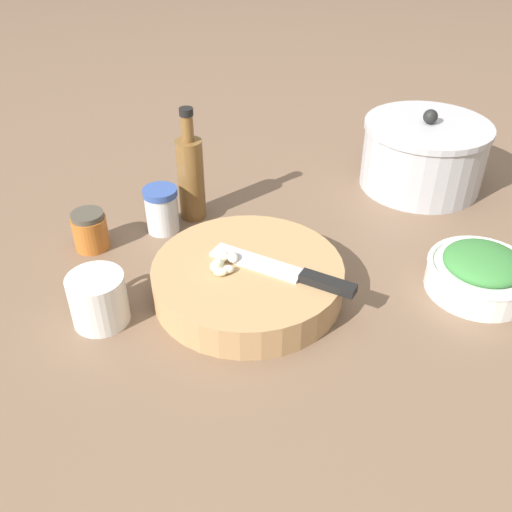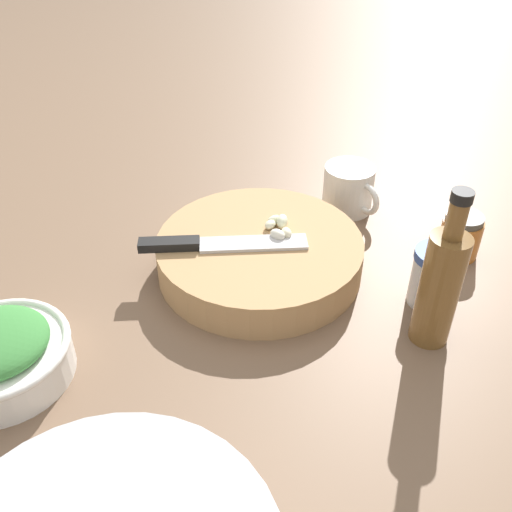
{
  "view_description": "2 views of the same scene",
  "coord_description": "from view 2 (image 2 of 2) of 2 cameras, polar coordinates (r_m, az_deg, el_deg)",
  "views": [
    {
      "loc": [
        0.02,
        -0.74,
        0.57
      ],
      "look_at": [
        -0.02,
        -0.04,
        0.07
      ],
      "focal_mm": 40.0,
      "sensor_mm": 36.0,
      "label": 1
    },
    {
      "loc": [
        0.29,
        0.53,
        0.51
      ],
      "look_at": [
        0.01,
        0.01,
        0.07
      ],
      "focal_mm": 40.0,
      "sensor_mm": 36.0,
      "label": 2
    }
  ],
  "objects": [
    {
      "name": "cutting_board",
      "position": [
        0.82,
        0.36,
        0.12
      ],
      "size": [
        0.29,
        0.29,
        0.05
      ],
      "color": "tan",
      "rests_on": "ground_plane"
    },
    {
      "name": "spice_jar",
      "position": [
        0.79,
        17.32,
        -2.01
      ],
      "size": [
        0.06,
        0.06,
        0.08
      ],
      "color": "silver",
      "rests_on": "ground_plane"
    },
    {
      "name": "garlic_cloves",
      "position": [
        0.82,
        2.31,
        2.96
      ],
      "size": [
        0.05,
        0.06,
        0.02
      ],
      "color": "#E6EBC5",
      "rests_on": "cutting_board"
    },
    {
      "name": "honey_jar",
      "position": [
        0.9,
        19.76,
        1.94
      ],
      "size": [
        0.06,
        0.06,
        0.07
      ],
      "color": "#B26023",
      "rests_on": "ground_plane"
    },
    {
      "name": "chef_knife",
      "position": [
        0.79,
        -4.35,
        1.23
      ],
      "size": [
        0.22,
        0.12,
        0.01
      ],
      "rotation": [
        0.0,
        0.0,
        1.13
      ],
      "color": "black",
      "rests_on": "cutting_board"
    },
    {
      "name": "coffee_mug",
      "position": [
        0.96,
        9.28,
        6.63
      ],
      "size": [
        0.08,
        0.11,
        0.08
      ],
      "color": "silver",
      "rests_on": "ground_plane"
    },
    {
      "name": "oil_bottle",
      "position": [
        0.71,
        17.93,
        -2.78
      ],
      "size": [
        0.05,
        0.05,
        0.21
      ],
      "color": "brown",
      "rests_on": "ground_plane"
    },
    {
      "name": "ground_plane",
      "position": [
        0.79,
        0.06,
        -3.84
      ],
      "size": [
        5.0,
        5.0,
        0.0
      ],
      "primitive_type": "plane",
      "color": "brown"
    }
  ]
}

